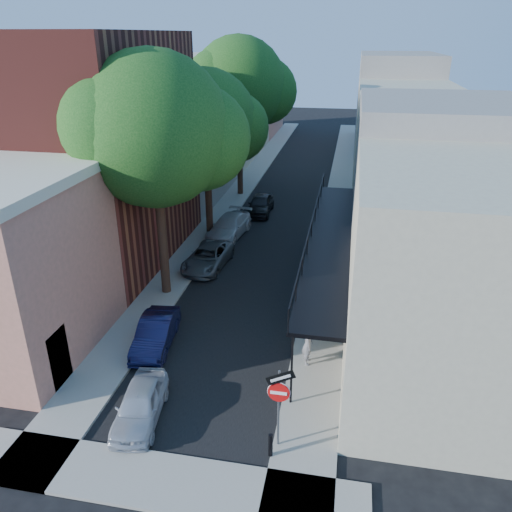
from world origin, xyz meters
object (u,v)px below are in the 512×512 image
at_px(sign_post, 279,395).
at_px(bollard, 271,445).
at_px(parked_car_d, 229,226).
at_px(parked_car_e, 260,204).
at_px(parked_car_c, 208,257).
at_px(parked_car_a, 140,405).
at_px(oak_mid, 213,123).
at_px(pedestrian, 308,344).
at_px(parked_car_b, 156,333).
at_px(oak_near, 165,133).
at_px(oak_far, 246,87).

distance_m(sign_post, bollard, 1.60).
distance_m(parked_car_d, parked_car_e, 4.93).
bearing_deg(parked_car_c, sign_post, -60.85).
relative_size(bollard, parked_car_e, 0.20).
height_order(sign_post, parked_car_c, sign_post).
bearing_deg(parked_car_e, parked_car_a, -91.34).
bearing_deg(parked_car_d, oak_mid, 176.04).
relative_size(parked_car_a, parked_car_e, 0.87).
relative_size(oak_mid, parked_car_a, 2.96).
bearing_deg(pedestrian, parked_car_b, 78.65).
bearing_deg(parked_car_c, oak_mid, 103.67).
xyz_separation_m(oak_mid, parked_car_a, (1.88, -16.85, -6.47)).
distance_m(oak_mid, parked_car_e, 8.13).
distance_m(oak_near, parked_car_e, 14.63).
xyz_separation_m(parked_car_a, parked_car_b, (-1.06, 4.15, 0.03)).
height_order(oak_mid, pedestrian, oak_mid).
bearing_deg(oak_mid, pedestrian, -61.23).
xyz_separation_m(oak_near, oak_mid, (-0.05, 7.97, -0.82)).
bearing_deg(oak_far, pedestrian, -72.29).
distance_m(oak_mid, pedestrian, 15.87).
bearing_deg(oak_mid, parked_car_e, 66.39).
bearing_deg(parked_car_b, pedestrian, -8.24).
distance_m(oak_mid, parked_car_b, 14.26).
height_order(parked_car_a, parked_car_c, parked_car_c).
bearing_deg(oak_mid, parked_car_d, -11.46).
distance_m(oak_mid, parked_car_d, 6.46).
height_order(bollard, parked_car_e, parked_car_e).
bearing_deg(oak_far, sign_post, -76.09).
height_order(oak_near, parked_car_e, oak_near).
relative_size(parked_car_b, parked_car_c, 0.87).
bearing_deg(parked_car_d, sign_post, -64.06).
bearing_deg(parked_car_b, oak_mid, 86.83).
xyz_separation_m(bollard, parked_car_e, (-4.40, 22.35, 0.16)).
relative_size(sign_post, parked_car_b, 0.80).
bearing_deg(oak_mid, parked_car_c, -80.51).
relative_size(parked_car_b, pedestrian, 2.23).
bearing_deg(parked_car_d, parked_car_b, -82.79).
distance_m(sign_post, pedestrian, 4.57).
height_order(parked_car_a, parked_car_d, parked_car_d).
relative_size(parked_car_a, parked_car_b, 0.93).
xyz_separation_m(parked_car_e, pedestrian, (5.03, -17.46, 0.28)).
relative_size(oak_near, oak_far, 0.96).
distance_m(parked_car_d, pedestrian, 14.09).
xyz_separation_m(oak_mid, oak_far, (0.06, 9.04, 1.20)).
height_order(sign_post, parked_car_b, sign_post).
bearing_deg(oak_mid, oak_near, -89.63).
bearing_deg(sign_post, bollard, -108.56).
relative_size(parked_car_e, pedestrian, 2.38).
distance_m(parked_car_a, parked_car_e, 21.46).
relative_size(oak_mid, parked_car_b, 2.74).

